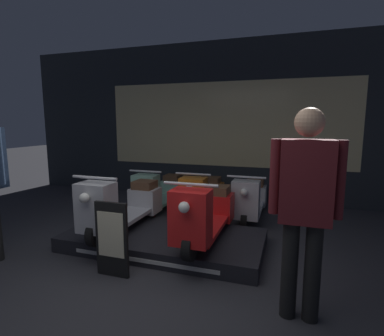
# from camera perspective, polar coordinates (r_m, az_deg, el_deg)

# --- Properties ---
(ground_plane) EXTENTS (30.00, 30.00, 0.00)m
(ground_plane) POSITION_cam_1_polar(r_m,az_deg,el_deg) (2.90, -12.90, -25.01)
(ground_plane) COLOR #2D2D33
(shop_wall_back) EXTENTS (9.15, 0.09, 3.20)m
(shop_wall_back) POSITION_cam_1_polar(r_m,az_deg,el_deg) (6.20, 6.30, 8.69)
(shop_wall_back) COLOR #23282D
(shop_wall_back) RESTS_ON ground_plane
(display_platform) EXTENTS (2.51, 1.20, 0.18)m
(display_platform) POSITION_cam_1_polar(r_m,az_deg,el_deg) (4.00, -5.37, -13.49)
(display_platform) COLOR black
(display_platform) RESTS_ON ground_plane
(scooter_display_left) EXTENTS (0.57, 1.63, 0.82)m
(scooter_display_left) POSITION_cam_1_polar(r_m,az_deg,el_deg) (4.09, -12.90, -6.96)
(scooter_display_left) COLOR black
(scooter_display_left) RESTS_ON display_platform
(scooter_display_right) EXTENTS (0.57, 1.63, 0.82)m
(scooter_display_right) POSITION_cam_1_polar(r_m,az_deg,el_deg) (3.66, 2.66, -8.65)
(scooter_display_right) COLOR black
(scooter_display_right) RESTS_ON display_platform
(scooter_backrow_0) EXTENTS (0.57, 1.63, 0.82)m
(scooter_backrow_0) POSITION_cam_1_polar(r_m,az_deg,el_deg) (5.57, -6.04, -4.54)
(scooter_backrow_0) COLOR black
(scooter_backrow_0) RESTS_ON ground_plane
(scooter_backrow_1) EXTENTS (0.57, 1.63, 0.82)m
(scooter_backrow_1) POSITION_cam_1_polar(r_m,az_deg,el_deg) (5.29, 2.16, -5.21)
(scooter_backrow_1) COLOR black
(scooter_backrow_1) RESTS_ON ground_plane
(scooter_backrow_2) EXTENTS (0.57, 1.63, 0.82)m
(scooter_backrow_2) POSITION_cam_1_polar(r_m,az_deg,el_deg) (5.13, 11.08, -5.82)
(scooter_backrow_2) COLOR black
(scooter_backrow_2) RESTS_ON ground_plane
(person_right_browsing) EXTENTS (0.55, 0.22, 1.71)m
(person_right_browsing) POSITION_cam_1_polar(r_m,az_deg,el_deg) (2.50, 20.72, -5.81)
(person_right_browsing) COLOR black
(person_right_browsing) RESTS_ON ground_plane
(price_sign_board) EXTENTS (0.37, 0.04, 0.80)m
(price_sign_board) POSITION_cam_1_polar(r_m,az_deg,el_deg) (3.29, -15.02, -12.96)
(price_sign_board) COLOR black
(price_sign_board) RESTS_ON ground_plane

